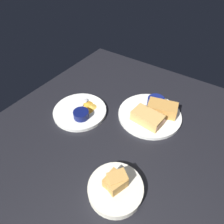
# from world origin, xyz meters

# --- Properties ---
(ground_plane) EXTENTS (1.10, 1.10, 0.03)m
(ground_plane) POSITION_xyz_m (0.00, 0.00, -0.01)
(ground_plane) COLOR black
(plate_sandwich_main) EXTENTS (0.29, 0.29, 0.02)m
(plate_sandwich_main) POSITION_xyz_m (-0.04, -0.13, 0.01)
(plate_sandwich_main) COLOR white
(plate_sandwich_main) RESTS_ON ground_plane
(sandwich_half_near) EXTENTS (0.14, 0.09, 0.05)m
(sandwich_half_near) POSITION_xyz_m (-0.05, -0.08, 0.04)
(sandwich_half_near) COLOR tan
(sandwich_half_near) RESTS_ON plate_sandwich_main
(sandwich_half_far) EXTENTS (0.15, 0.11, 0.05)m
(sandwich_half_far) POSITION_xyz_m (-0.08, -0.17, 0.04)
(sandwich_half_far) COLOR #C68C42
(sandwich_half_far) RESTS_ON plate_sandwich_main
(ramekin_dark_sauce) EXTENTS (0.08, 0.08, 0.04)m
(ramekin_dark_sauce) POSITION_xyz_m (-0.04, -0.20, 0.04)
(ramekin_dark_sauce) COLOR navy
(ramekin_dark_sauce) RESTS_ON plate_sandwich_main
(spoon_by_dark_ramekin) EXTENTS (0.04, 0.10, 0.01)m
(spoon_by_dark_ramekin) POSITION_xyz_m (-0.02, -0.14, 0.02)
(spoon_by_dark_ramekin) COLOR silver
(spoon_by_dark_ramekin) RESTS_ON plate_sandwich_main
(plate_chips_companion) EXTENTS (0.25, 0.25, 0.02)m
(plate_chips_companion) POSITION_xyz_m (0.24, 0.03, 0.01)
(plate_chips_companion) COLOR white
(plate_chips_companion) RESTS_ON ground_plane
(ramekin_light_gravy) EXTENTS (0.07, 0.07, 0.03)m
(ramekin_light_gravy) POSITION_xyz_m (0.20, 0.06, 0.03)
(ramekin_light_gravy) COLOR #0C144C
(ramekin_light_gravy) RESTS_ON plate_chips_companion
(spoon_by_gravy_ramekin) EXTENTS (0.04, 0.10, 0.01)m
(spoon_by_gravy_ramekin) POSITION_xyz_m (0.25, -0.02, 0.02)
(spoon_by_gravy_ramekin) COLOR silver
(spoon_by_gravy_ramekin) RESTS_ON plate_chips_companion
(plantain_chip_scatter) EXTENTS (0.10, 0.10, 0.01)m
(plantain_chip_scatter) POSITION_xyz_m (0.21, -0.01, 0.02)
(plantain_chip_scatter) COLOR orange
(plantain_chip_scatter) RESTS_ON plate_chips_companion
(bread_basket_rear) EXTENTS (0.18, 0.18, 0.08)m
(bread_basket_rear) POSITION_xyz_m (-0.11, 0.25, 0.02)
(bread_basket_rear) COLOR silver
(bread_basket_rear) RESTS_ON ground_plane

